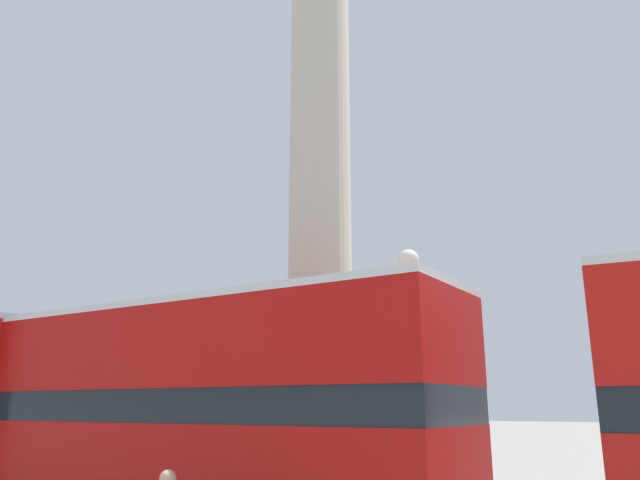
{
  "coord_description": "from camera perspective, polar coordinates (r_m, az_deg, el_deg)",
  "views": [
    {
      "loc": [
        8.84,
        -14.81,
        2.47
      ],
      "look_at": [
        0.0,
        0.0,
        7.09
      ],
      "focal_mm": 35.0,
      "sensor_mm": 36.0,
      "label": 1
    }
  ],
  "objects": [
    {
      "name": "monument_column",
      "position": [
        18.13,
        0.0,
        3.06
      ],
      "size": [
        5.84,
        5.84,
        23.72
      ],
      "color": "#BCB29E",
      "rests_on": "ground_plane"
    },
    {
      "name": "bus_b",
      "position": [
        12.2,
        -13.14,
        -15.08
      ],
      "size": [
        11.04,
        3.05,
        4.29
      ],
      "rotation": [
        0.0,
        0.0,
        -0.03
      ],
      "color": "#A80F0C",
      "rests_on": "ground_plane"
    },
    {
      "name": "equestrian_statue",
      "position": [
        25.42,
        -15.89,
        -16.23
      ],
      "size": [
        3.48,
        3.05,
        5.61
      ],
      "rotation": [
        0.0,
        0.0,
        -0.41
      ],
      "color": "#BCB29E",
      "rests_on": "ground_plane"
    },
    {
      "name": "street_lamp",
      "position": [
        12.96,
        8.42,
        -10.93
      ],
      "size": [
        0.45,
        0.45,
        5.69
      ],
      "color": "black",
      "rests_on": "ground_plane"
    }
  ]
}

